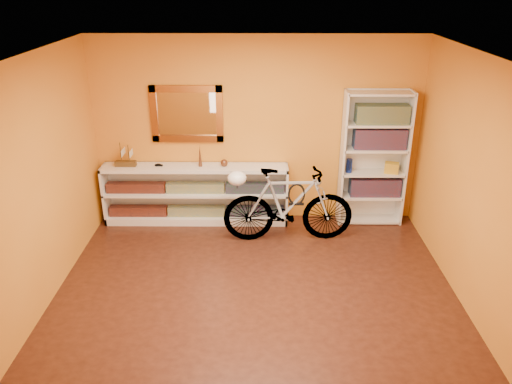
{
  "coord_description": "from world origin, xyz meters",
  "views": [
    {
      "loc": [
        0.04,
        -4.69,
        3.31
      ],
      "look_at": [
        0.0,
        0.7,
        0.95
      ],
      "focal_mm": 35.19,
      "sensor_mm": 36.0,
      "label": 1
    }
  ],
  "objects_px": {
    "bookcase": "(374,159)",
    "bicycle": "(288,205)",
    "helmet": "(237,178)",
    "console_unit": "(196,194)"
  },
  "relations": [
    {
      "from": "bicycle",
      "to": "helmet",
      "type": "distance_m",
      "value": 0.77
    },
    {
      "from": "bookcase",
      "to": "helmet",
      "type": "xyz_separation_m",
      "value": [
        -1.87,
        -0.6,
        -0.04
      ]
    },
    {
      "from": "bookcase",
      "to": "helmet",
      "type": "height_order",
      "value": "bookcase"
    },
    {
      "from": "bookcase",
      "to": "helmet",
      "type": "bearing_deg",
      "value": -162.2
    },
    {
      "from": "console_unit",
      "to": "helmet",
      "type": "height_order",
      "value": "helmet"
    },
    {
      "from": "bookcase",
      "to": "bicycle",
      "type": "distance_m",
      "value": 1.4
    },
    {
      "from": "bookcase",
      "to": "bicycle",
      "type": "height_order",
      "value": "bookcase"
    },
    {
      "from": "console_unit",
      "to": "bookcase",
      "type": "xyz_separation_m",
      "value": [
        2.48,
        0.03,
        0.52
      ]
    },
    {
      "from": "console_unit",
      "to": "bookcase",
      "type": "relative_size",
      "value": 1.37
    },
    {
      "from": "bookcase",
      "to": "bicycle",
      "type": "xyz_separation_m",
      "value": [
        -1.2,
        -0.57,
        -0.44
      ]
    }
  ]
}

